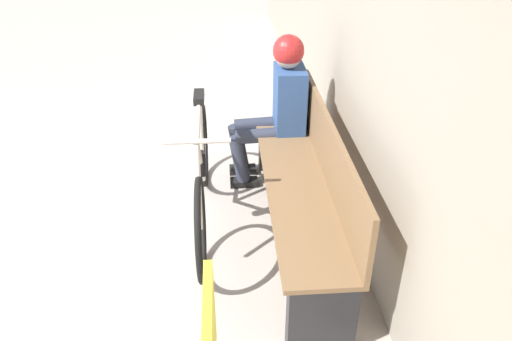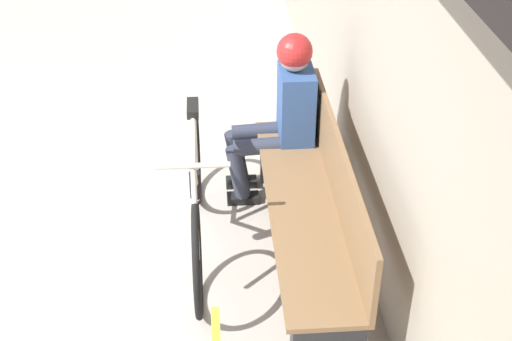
% 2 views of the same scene
% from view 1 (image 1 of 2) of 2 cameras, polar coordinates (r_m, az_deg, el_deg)
% --- Properties ---
extents(park_bench_near, '(1.98, 0.42, 0.85)m').
position_cam_1_polar(park_bench_near, '(3.28, 5.75, -1.65)').
color(park_bench_near, brown).
rests_on(park_bench_near, ground_plane).
extents(bicycle, '(1.73, 0.40, 0.89)m').
position_cam_1_polar(bicycle, '(3.46, -6.17, -0.73)').
color(bicycle, black).
rests_on(bicycle, ground_plane).
extents(person_seated, '(0.34, 0.59, 1.19)m').
position_cam_1_polar(person_seated, '(3.83, 2.49, 7.99)').
color(person_seated, '#2D3342').
rests_on(person_seated, ground_plane).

